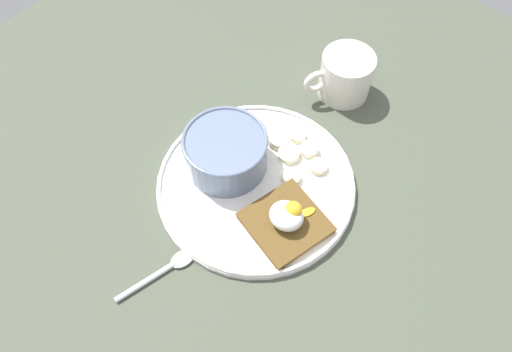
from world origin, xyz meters
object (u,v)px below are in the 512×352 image
at_px(banana_slice_right, 309,149).
at_px(coffee_mug, 345,75).
at_px(banana_slice_left, 318,166).
at_px(banana_slice_outer, 298,136).
at_px(banana_slice_back, 291,177).
at_px(oatmeal_bowl, 224,154).
at_px(spoon, 166,269).
at_px(banana_slice_front, 289,154).
at_px(toast_slice, 286,223).
at_px(poached_egg, 288,215).
at_px(banana_slice_inner, 278,140).

height_order(banana_slice_right, coffee_mug, coffee_mug).
xyz_separation_m(banana_slice_left, banana_slice_outer, (-0.06, 0.03, -0.00)).
bearing_deg(banana_slice_outer, banana_slice_back, -61.67).
relative_size(oatmeal_bowl, banana_slice_left, 3.44).
bearing_deg(banana_slice_back, spoon, -103.54).
bearing_deg(oatmeal_bowl, banana_slice_front, 48.22).
bearing_deg(spoon, banana_slice_right, 80.70).
height_order(banana_slice_front, banana_slice_outer, banana_slice_front).
bearing_deg(toast_slice, poached_egg, 64.09).
height_order(banana_slice_left, banana_slice_inner, banana_slice_inner).
relative_size(toast_slice, banana_slice_outer, 3.41).
bearing_deg(oatmeal_bowl, toast_slice, -10.54).
bearing_deg(banana_slice_inner, oatmeal_bowl, -114.47).
xyz_separation_m(oatmeal_bowl, banana_slice_outer, (0.06, 0.11, -0.03)).
relative_size(banana_slice_front, banana_slice_outer, 1.19).
xyz_separation_m(oatmeal_bowl, banana_slice_back, (0.09, 0.04, -0.03)).
distance_m(poached_egg, banana_slice_front, 0.12).
height_order(poached_egg, spoon, poached_egg).
xyz_separation_m(banana_slice_inner, banana_slice_outer, (0.02, 0.03, -0.00)).
xyz_separation_m(banana_slice_right, banana_slice_inner, (-0.05, -0.02, 0.00)).
bearing_deg(banana_slice_left, toast_slice, -80.59).
bearing_deg(banana_slice_back, toast_slice, -60.23).
distance_m(banana_slice_back, spoon, 0.23).
xyz_separation_m(poached_egg, banana_slice_front, (-0.07, 0.10, -0.02)).
bearing_deg(oatmeal_bowl, coffee_mug, 77.15).
bearing_deg(banana_slice_left, coffee_mug, 110.10).
distance_m(poached_egg, coffee_mug, 0.28).
bearing_deg(banana_slice_right, poached_egg, -69.21).
height_order(poached_egg, banana_slice_inner, poached_egg).
distance_m(oatmeal_bowl, poached_egg, 0.14).
distance_m(banana_slice_back, coffee_mug, 0.21).
relative_size(banana_slice_left, banana_slice_back, 1.03).
distance_m(banana_slice_left, banana_slice_outer, 0.06).
bearing_deg(oatmeal_bowl, banana_slice_left, 36.02).
bearing_deg(banana_slice_inner, poached_egg, -48.14).
bearing_deg(oatmeal_bowl, banana_slice_right, 49.03).
height_order(poached_egg, banana_slice_left, poached_egg).
bearing_deg(oatmeal_bowl, spoon, -76.69).
bearing_deg(banana_slice_front, oatmeal_bowl, -131.78).
distance_m(banana_slice_left, banana_slice_right, 0.03).
xyz_separation_m(banana_slice_front, banana_slice_outer, (-0.01, 0.04, -0.00)).
bearing_deg(banana_slice_inner, banana_slice_front, -18.33).
relative_size(banana_slice_left, coffee_mug, 0.33).
bearing_deg(coffee_mug, toast_slice, -74.06).
distance_m(banana_slice_left, coffee_mug, 0.17).
relative_size(toast_slice, coffee_mug, 1.16).
distance_m(oatmeal_bowl, banana_slice_back, 0.11).
xyz_separation_m(banana_slice_left, spoon, (-0.07, -0.26, -0.01)).
height_order(toast_slice, banana_slice_inner, banana_slice_inner).
distance_m(banana_slice_left, spoon, 0.27).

